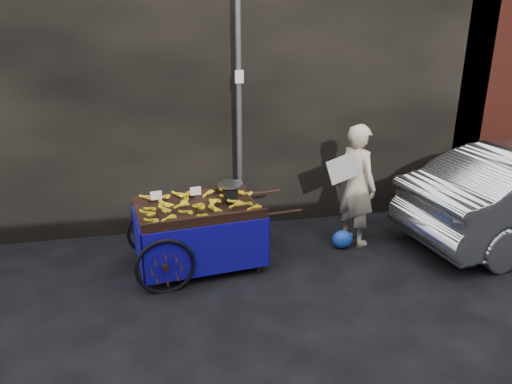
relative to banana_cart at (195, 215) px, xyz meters
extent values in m
plane|color=black|center=(0.47, -0.36, -0.74)|extent=(80.00, 80.00, 0.00)
cube|color=black|center=(-0.53, 2.24, 1.76)|extent=(11.00, 2.00, 5.00)
cube|color=#591E14|center=(5.97, 2.24, 1.76)|extent=(3.00, 2.00, 5.00)
cylinder|color=slate|center=(0.77, 0.94, 1.26)|extent=(0.08, 0.08, 4.00)
cube|color=white|center=(0.77, 0.89, 1.66)|extent=(0.12, 0.02, 0.18)
cube|color=black|center=(0.05, 0.01, 0.05)|extent=(1.70, 1.17, 0.06)
cube|color=black|center=(0.00, 0.47, 0.12)|extent=(1.59, 0.23, 0.10)
cube|color=black|center=(0.11, -0.46, 0.12)|extent=(1.59, 0.23, 0.10)
cube|color=black|center=(0.79, -0.31, -0.34)|extent=(0.06, 0.06, 0.80)
cube|color=black|center=(0.70, 0.48, -0.34)|extent=(0.06, 0.06, 0.80)
cylinder|color=black|center=(1.14, -0.27, 0.05)|extent=(0.50, 0.10, 0.04)
cylinder|color=black|center=(1.04, 0.52, 0.05)|extent=(0.50, 0.10, 0.04)
torus|color=black|center=(-0.43, -0.59, -0.39)|extent=(0.75, 0.14, 0.75)
torus|color=black|center=(-0.56, 0.47, -0.39)|extent=(0.75, 0.14, 0.75)
cylinder|color=black|center=(-0.49, -0.06, -0.39)|extent=(0.18, 1.11, 0.05)
cube|color=#0D089B|center=(0.11, -0.50, -0.29)|extent=(1.62, 0.21, 0.68)
cube|color=#0D089B|center=(-0.01, 0.51, -0.29)|extent=(1.62, 0.21, 0.68)
cube|color=#0D089B|center=(-0.75, -0.09, -0.29)|extent=(0.14, 1.03, 0.68)
cube|color=#0D089B|center=(0.85, 0.10, -0.29)|extent=(0.14, 1.03, 0.68)
cube|color=black|center=(0.49, 0.11, 0.22)|extent=(0.19, 0.16, 0.16)
cylinder|color=silver|center=(0.49, 0.11, 0.36)|extent=(0.38, 0.38, 0.03)
cube|color=white|center=(-0.48, -0.17, 0.38)|extent=(0.14, 0.03, 0.11)
cube|color=white|center=(0.01, -0.11, 0.38)|extent=(0.14, 0.03, 0.11)
imported|color=beige|center=(2.37, 0.29, 0.16)|extent=(0.65, 0.77, 1.80)
cube|color=silver|center=(2.13, 0.19, 0.46)|extent=(0.59, 0.03, 0.50)
ellipsoid|color=blue|center=(2.13, 0.11, -0.61)|extent=(0.30, 0.24, 0.27)
camera|label=1|loc=(-0.45, -6.06, 2.57)|focal=35.00mm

